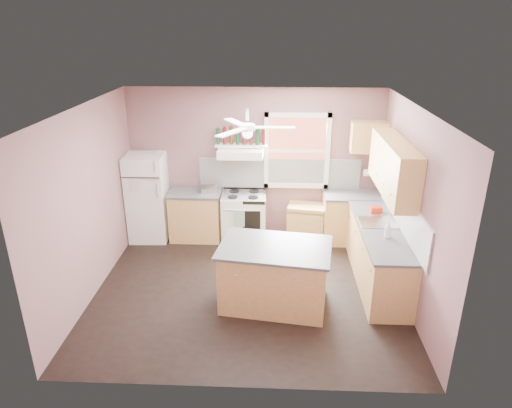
{
  "coord_description": "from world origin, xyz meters",
  "views": [
    {
      "loc": [
        0.37,
        -5.88,
        3.75
      ],
      "look_at": [
        0.1,
        0.3,
        1.25
      ],
      "focal_mm": 32.0,
      "sensor_mm": 36.0,
      "label": 1
    }
  ],
  "objects_px": {
    "stove": "(244,217)",
    "island": "(275,276)",
    "cart": "(306,222)",
    "refrigerator": "(148,198)",
    "toaster": "(209,187)"
  },
  "relations": [
    {
      "from": "toaster",
      "to": "stove",
      "type": "relative_size",
      "value": 0.33
    },
    {
      "from": "cart",
      "to": "island",
      "type": "distance_m",
      "value": 2.18
    },
    {
      "from": "toaster",
      "to": "island",
      "type": "height_order",
      "value": "toaster"
    },
    {
      "from": "stove",
      "to": "island",
      "type": "height_order",
      "value": "same"
    },
    {
      "from": "stove",
      "to": "island",
      "type": "relative_size",
      "value": 0.6
    },
    {
      "from": "stove",
      "to": "cart",
      "type": "relative_size",
      "value": 1.31
    },
    {
      "from": "refrigerator",
      "to": "toaster",
      "type": "bearing_deg",
      "value": -0.59
    },
    {
      "from": "refrigerator",
      "to": "cart",
      "type": "height_order",
      "value": "refrigerator"
    },
    {
      "from": "cart",
      "to": "island",
      "type": "bearing_deg",
      "value": -95.6
    },
    {
      "from": "refrigerator",
      "to": "island",
      "type": "height_order",
      "value": "refrigerator"
    },
    {
      "from": "cart",
      "to": "island",
      "type": "height_order",
      "value": "island"
    },
    {
      "from": "stove",
      "to": "island",
      "type": "distance_m",
      "value": 2.14
    },
    {
      "from": "refrigerator",
      "to": "stove",
      "type": "xyz_separation_m",
      "value": [
        1.73,
        0.04,
        -0.36
      ]
    },
    {
      "from": "toaster",
      "to": "cart",
      "type": "xyz_separation_m",
      "value": [
        1.75,
        0.05,
        -0.66
      ]
    },
    {
      "from": "island",
      "to": "stove",
      "type": "bearing_deg",
      "value": 113.73
    }
  ]
}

